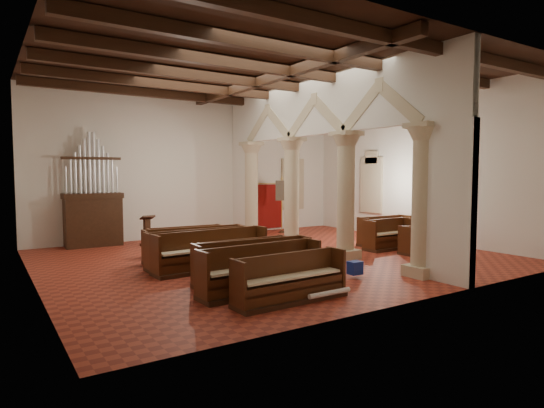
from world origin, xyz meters
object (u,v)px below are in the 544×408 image
(processional_banner, at_px, (282,215))
(nave_pew_0, at_px, (291,286))
(lectern, at_px, (147,233))
(pipe_organ, at_px, (93,210))
(aisle_pew_0, at_px, (422,244))

(processional_banner, bearing_deg, nave_pew_0, -98.36)
(lectern, height_order, nave_pew_0, lectern)
(pipe_organ, bearing_deg, nave_pew_0, -78.75)
(lectern, bearing_deg, processional_banner, -1.33)
(lectern, height_order, processional_banner, processional_banner)
(lectern, relative_size, nave_pew_0, 0.44)
(nave_pew_0, xyz_separation_m, aisle_pew_0, (7.16, 2.36, -0.01))
(pipe_organ, height_order, processional_banner, pipe_organ)
(processional_banner, xyz_separation_m, aisle_pew_0, (1.04, -7.04, -0.49))
(aisle_pew_0, bearing_deg, nave_pew_0, -160.93)
(pipe_organ, relative_size, processional_banner, 1.70)
(pipe_organ, height_order, aisle_pew_0, pipe_organ)
(processional_banner, relative_size, aisle_pew_0, 1.50)
(pipe_organ, relative_size, aisle_pew_0, 2.54)
(nave_pew_0, distance_m, aisle_pew_0, 7.54)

